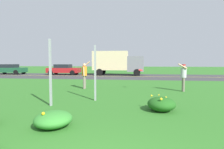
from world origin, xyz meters
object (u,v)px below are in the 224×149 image
(person_thrower_orange_shirt, at_px, (84,73))
(sign_post_by_roadside, at_px, (95,73))
(person_catcher_red_cap_gray_shirt, at_px, (183,75))
(car_dark_green_leftmost, at_px, (10,69))
(car_red_center_left, at_px, (64,69))
(frisbee_red, at_px, (141,70))
(sign_post_near_path, at_px, (50,73))
(box_truck_gray, at_px, (117,62))

(person_thrower_orange_shirt, bearing_deg, sign_post_by_roadside, -67.04)
(person_catcher_red_cap_gray_shirt, bearing_deg, person_thrower_orange_shirt, 176.79)
(car_dark_green_leftmost, distance_m, car_red_center_left, 8.23)
(person_catcher_red_cap_gray_shirt, height_order, frisbee_red, person_catcher_red_cap_gray_shirt)
(sign_post_by_roadside, xyz_separation_m, car_dark_green_leftmost, (-16.52, 16.72, -0.54))
(person_thrower_orange_shirt, bearing_deg, car_red_center_left, 117.32)
(person_catcher_red_cap_gray_shirt, bearing_deg, car_red_center_left, 134.17)
(car_red_center_left, bearing_deg, person_thrower_orange_shirt, -62.68)
(person_catcher_red_cap_gray_shirt, relative_size, car_dark_green_leftmost, 0.38)
(sign_post_by_roadside, height_order, frisbee_red, sign_post_by_roadside)
(sign_post_near_path, relative_size, person_catcher_red_cap_gray_shirt, 1.59)
(car_red_center_left, distance_m, box_truck_gray, 7.61)
(sign_post_by_roadside, bearing_deg, sign_post_near_path, -140.90)
(box_truck_gray, bearing_deg, frisbee_red, -77.43)
(sign_post_by_roadside, relative_size, car_red_center_left, 0.57)
(box_truck_gray, bearing_deg, person_thrower_orange_shirt, -93.57)
(person_thrower_orange_shirt, xyz_separation_m, frisbee_red, (3.70, 0.06, 0.23))
(sign_post_near_path, relative_size, car_red_center_left, 0.60)
(person_thrower_orange_shirt, height_order, car_dark_green_leftmost, person_thrower_orange_shirt)
(sign_post_by_roadside, height_order, person_catcher_red_cap_gray_shirt, sign_post_by_roadside)
(person_thrower_orange_shirt, height_order, frisbee_red, person_thrower_orange_shirt)
(car_dark_green_leftmost, bearing_deg, person_catcher_red_cap_gray_shirt, -32.22)
(sign_post_by_roadside, height_order, box_truck_gray, box_truck_gray)
(sign_post_near_path, distance_m, car_red_center_left, 19.22)
(sign_post_by_roadside, xyz_separation_m, person_catcher_red_cap_gray_shirt, (4.69, 3.35, -0.27))
(person_thrower_orange_shirt, distance_m, box_truck_gray, 13.07)
(person_catcher_red_cap_gray_shirt, bearing_deg, box_truck_gray, 112.17)
(person_catcher_red_cap_gray_shirt, height_order, car_dark_green_leftmost, person_catcher_red_cap_gray_shirt)
(sign_post_by_roadside, bearing_deg, car_dark_green_leftmost, 134.66)
(sign_post_near_path, bearing_deg, car_dark_green_leftmost, 129.75)
(sign_post_near_path, bearing_deg, frisbee_red, 53.77)
(person_thrower_orange_shirt, distance_m, car_dark_green_leftmost, 19.83)
(sign_post_by_roadside, relative_size, box_truck_gray, 0.38)
(person_catcher_red_cap_gray_shirt, distance_m, box_truck_gray, 14.46)
(person_thrower_orange_shirt, relative_size, car_dark_green_leftmost, 0.41)
(sign_post_near_path, bearing_deg, person_thrower_orange_shirt, 90.10)
(sign_post_by_roadside, distance_m, frisbee_red, 4.33)
(sign_post_by_roadside, relative_size, person_catcher_red_cap_gray_shirt, 1.49)
(frisbee_red, distance_m, box_truck_gray, 13.28)
(sign_post_near_path, xyz_separation_m, box_truck_gray, (0.80, 17.99, 0.45))
(frisbee_red, bearing_deg, person_catcher_red_cap_gray_shirt, -9.17)
(sign_post_by_roadside, xyz_separation_m, frisbee_red, (2.13, 3.77, -0.02))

